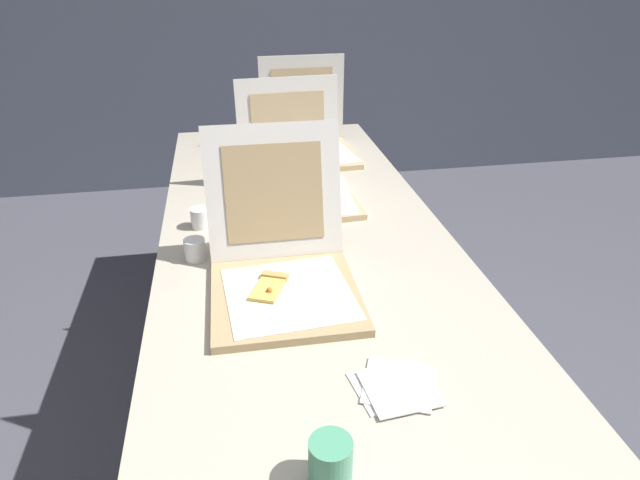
# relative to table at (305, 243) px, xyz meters

# --- Properties ---
(table) EXTENTS (0.93, 2.35, 0.74)m
(table) POSITION_rel_table_xyz_m (0.00, 0.00, 0.00)
(table) COLOR #BCB29E
(table) RESTS_ON ground
(pizza_box_front) EXTENTS (0.39, 0.49, 0.40)m
(pizza_box_front) POSITION_rel_table_xyz_m (-0.11, -0.33, 0.10)
(pizza_box_front) COLOR tan
(pizza_box_front) RESTS_ON table
(pizza_box_middle) EXTENTS (0.41, 0.44, 0.41)m
(pizza_box_middle) POSITION_rel_table_xyz_m (0.02, 0.27, 0.10)
(pizza_box_middle) COLOR tan
(pizza_box_middle) RESTS_ON table
(pizza_box_back) EXTENTS (0.40, 0.40, 0.41)m
(pizza_box_back) POSITION_rel_table_xyz_m (0.13, 0.74, 0.10)
(pizza_box_back) COLOR tan
(pizza_box_back) RESTS_ON table
(cup_white_near_center) EXTENTS (0.06, 0.06, 0.07)m
(cup_white_near_center) POSITION_rel_table_xyz_m (-0.35, -0.12, 0.08)
(cup_white_near_center) COLOR white
(cup_white_near_center) RESTS_ON table
(cup_white_mid) EXTENTS (0.06, 0.06, 0.07)m
(cup_white_mid) POSITION_rel_table_xyz_m (-0.33, 0.09, 0.08)
(cup_white_mid) COLOR white
(cup_white_mid) RESTS_ON table
(cup_printed_front) EXTENTS (0.08, 0.08, 0.09)m
(cup_printed_front) POSITION_rel_table_xyz_m (-0.10, -0.94, 0.09)
(cup_printed_front) COLOR #4C9E75
(cup_printed_front) RESTS_ON table
(napkin_pile) EXTENTS (0.20, 0.19, 0.01)m
(napkin_pile) POSITION_rel_table_xyz_m (0.08, -0.74, 0.05)
(napkin_pile) COLOR white
(napkin_pile) RESTS_ON table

